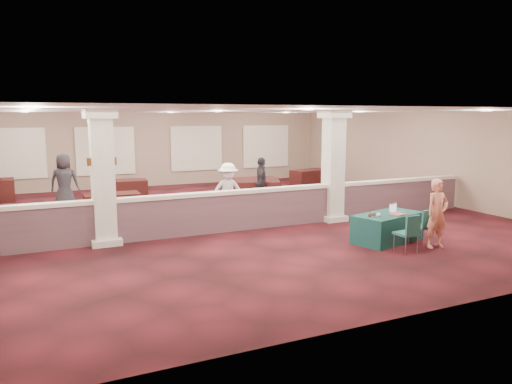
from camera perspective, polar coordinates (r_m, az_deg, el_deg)
name	(u,v)px	position (r m, az deg, el deg)	size (l,w,h in m)	color
ground	(219,220)	(14.90, -4.24, -3.17)	(16.00, 16.00, 0.00)	#451117
wall_back	(153,150)	(22.29, -11.73, 4.77)	(16.00, 0.04, 3.20)	gray
wall_front	(411,215)	(7.80, 17.26, -2.51)	(16.00, 0.04, 3.20)	gray
wall_right	(426,157)	(19.03, 18.85, 3.84)	(0.04, 16.00, 3.20)	gray
ceiling	(218,111)	(14.58, -4.38, 9.22)	(16.00, 16.00, 0.02)	white
partition_wall	(239,209)	(13.43, -1.97, -2.01)	(15.60, 0.28, 1.10)	#543942
column_left	(103,177)	(12.32, -17.12, 1.68)	(0.72, 0.72, 3.20)	beige
column_right	(333,165)	(14.71, 8.82, 3.05)	(0.72, 0.72, 3.20)	beige
sconce_left	(90,162)	(12.25, -18.49, 3.28)	(0.12, 0.12, 0.18)	brown
sconce_right	(114,161)	(12.33, -15.91, 3.43)	(0.12, 0.12, 0.18)	brown
near_table	(387,228)	(12.68, 14.79, -3.95)	(1.80, 0.90, 0.69)	#0E3434
conf_chair_main	(423,224)	(12.61, 18.57, -3.45)	(0.51, 0.51, 0.86)	#1F5B5A
conf_chair_side	(409,231)	(11.72, 17.08, -4.23)	(0.46, 0.47, 0.87)	#1F5B5A
woman	(437,214)	(12.37, 20.00, -2.33)	(0.58, 0.39, 1.62)	#D77D5D
far_table_front_left	(112,204)	(16.17, -16.11, -1.34)	(1.66, 0.83, 0.67)	black
far_table_front_center	(251,192)	(17.49, -0.60, -0.02)	(2.01, 1.00, 0.81)	black
far_table_front_right	(253,188)	(18.52, -0.37, 0.41)	(1.91, 0.96, 0.78)	black
far_table_back_center	(122,190)	(18.94, -15.06, 0.23)	(1.80, 0.90, 0.73)	black
far_table_back_right	(310,177)	(22.33, 6.18, 1.68)	(1.70, 0.85, 0.69)	black
attendee_b	(228,191)	(14.86, -3.20, 0.09)	(1.07, 0.49, 1.68)	silver
attendee_c	(261,182)	(16.95, 0.60, 1.16)	(0.98, 0.47, 1.67)	black
attendee_d	(64,182)	(17.30, -21.05, 1.05)	(0.92, 0.50, 1.87)	black
laptop_base	(396,212)	(12.82, 15.75, -2.24)	(0.31, 0.22, 0.02)	#B8B7BC
laptop_screen	(393,207)	(12.86, 15.37, -1.68)	(0.31, 0.01, 0.21)	#B8B7BC
screen_glow	(393,208)	(12.86, 15.39, -1.74)	(0.28, 0.00, 0.18)	silver
knitting	(398,214)	(12.52, 15.87, -2.47)	(0.38, 0.28, 0.03)	#B5471D
yarn_cream	(379,215)	(12.13, 13.83, -2.56)	(0.10, 0.10, 0.10)	beige
yarn_red	(370,215)	(12.10, 12.88, -2.58)	(0.09, 0.09, 0.09)	maroon
yarn_grey	(374,213)	(12.33, 13.30, -2.38)	(0.10, 0.10, 0.10)	#4F4F54
scissors	(412,212)	(12.98, 17.37, -2.19)	(0.11, 0.03, 0.01)	red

